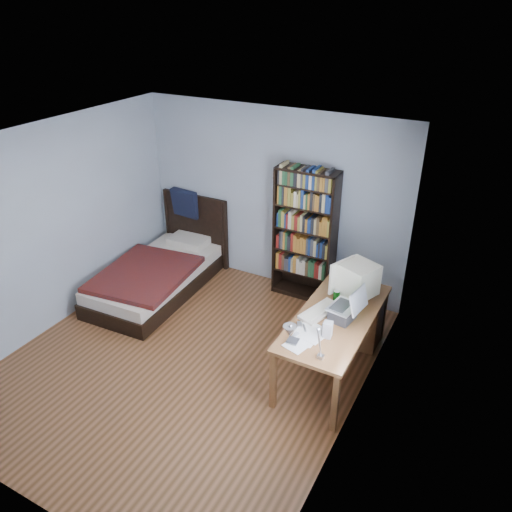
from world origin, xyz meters
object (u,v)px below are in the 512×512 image
object	(u,v)px
desk	(348,317)
desk_lamp	(295,333)
laptop	(344,311)
keyboard	(320,312)
bed	(160,272)
bookshelf	(305,235)
soda_can	(336,296)
crt_monitor	(356,279)
speaker	(328,330)

from	to	relation	value
desk	desk_lamp	bearing A→B (deg)	-89.98
laptop	keyboard	world-z (taller)	laptop
laptop	keyboard	distance (m)	0.28
desk_lamp	bed	distance (m)	3.32
desk	bookshelf	xyz separation A→B (m)	(-0.93, 0.83, 0.49)
bed	bookshelf	bearing A→B (deg)	23.79
desk_lamp	bed	xyz separation A→B (m)	(-2.76, 1.58, -0.95)
desk_lamp	bed	world-z (taller)	desk_lamp
soda_can	bookshelf	xyz separation A→B (m)	(-0.83, 1.04, 0.12)
desk	desk_lamp	distance (m)	1.75
desk	keyboard	size ratio (longest dim) A/B	3.42
crt_monitor	laptop	bearing A→B (deg)	-85.58
desk	bed	bearing A→B (deg)	179.63
soda_can	crt_monitor	bearing A→B (deg)	42.36
crt_monitor	bed	distance (m)	2.92
keyboard	soda_can	bearing A→B (deg)	93.01
crt_monitor	speaker	world-z (taller)	crt_monitor
desk_lamp	soda_can	distance (m)	1.41
crt_monitor	keyboard	world-z (taller)	crt_monitor
desk_lamp	speaker	xyz separation A→B (m)	(0.05, 0.69, -0.39)
laptop	crt_monitor	bearing A→B (deg)	94.42
desk_lamp	speaker	size ratio (longest dim) A/B	3.44
desk_lamp	speaker	world-z (taller)	desk_lamp
crt_monitor	speaker	bearing A→B (deg)	-90.92
desk	soda_can	bearing A→B (deg)	-113.46
desk	soda_can	distance (m)	0.44
speaker	keyboard	bearing A→B (deg)	115.79
keyboard	bed	world-z (taller)	bed
bed	speaker	bearing A→B (deg)	-17.48
crt_monitor	speaker	xyz separation A→B (m)	(-0.01, -0.80, -0.16)
soda_can	keyboard	bearing A→B (deg)	-103.59
bookshelf	bed	size ratio (longest dim) A/B	0.84
crt_monitor	keyboard	distance (m)	0.55
keyboard	desk	bearing A→B (deg)	88.76
desk	crt_monitor	bearing A→B (deg)	-47.84
speaker	bookshelf	distance (m)	1.96
desk	soda_can	size ratio (longest dim) A/B	13.21
desk_lamp	soda_can	bearing A→B (deg)	94.01
crt_monitor	speaker	size ratio (longest dim) A/B	2.93
desk	desk_lamp	world-z (taller)	desk_lamp
keyboard	bed	size ratio (longest dim) A/B	0.23
bed	laptop	bearing A→B (deg)	-10.55
desk_lamp	bed	bearing A→B (deg)	150.22
crt_monitor	soda_can	distance (m)	0.28
laptop	bed	distance (m)	2.97
keyboard	soda_can	xyz separation A→B (m)	(0.07, 0.30, 0.05)
laptop	keyboard	size ratio (longest dim) A/B	0.79
laptop	desk_lamp	size ratio (longest dim) A/B	0.67
soda_can	desk	bearing A→B (deg)	66.54
desk	speaker	bearing A→B (deg)	-86.57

